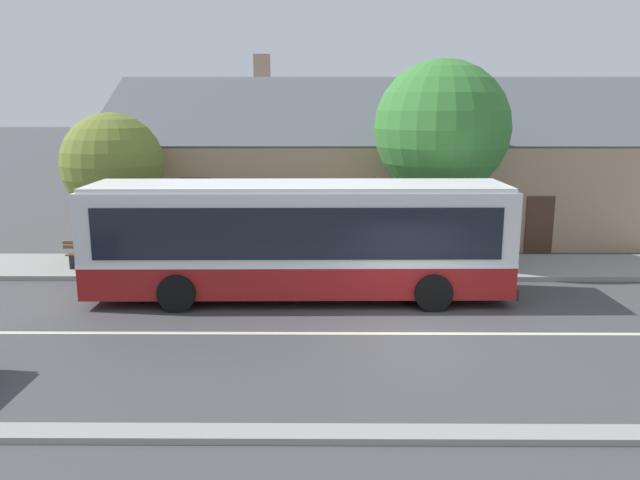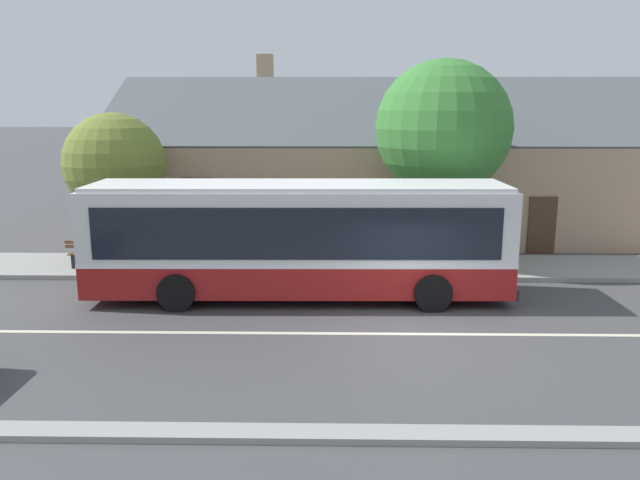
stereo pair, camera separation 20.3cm
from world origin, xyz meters
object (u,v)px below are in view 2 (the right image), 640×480
object	(u,v)px
transit_bus	(299,237)
bench_by_building	(94,255)
bench_down_street	(207,256)
street_tree_primary	(443,129)
street_tree_secondary	(115,164)
bus_stop_sign	(484,227)

from	to	relation	value
transit_bus	bench_by_building	xyz separation A→B (m)	(-6.77, 2.58, -1.16)
bench_down_street	bench_by_building	bearing A→B (deg)	-179.72
bench_down_street	street_tree_primary	bearing A→B (deg)	10.93
transit_bus	street_tree_secondary	bearing A→B (deg)	149.20
street_tree_primary	bus_stop_sign	bearing A→B (deg)	-63.08
bench_by_building	bench_down_street	size ratio (longest dim) A/B	1.08
bus_stop_sign	bench_by_building	bearing A→B (deg)	177.74
street_tree_secondary	transit_bus	bearing A→B (deg)	-30.80
bus_stop_sign	bench_down_street	bearing A→B (deg)	176.67
street_tree_secondary	bench_by_building	bearing A→B (deg)	-110.82
bus_stop_sign	street_tree_primary	bearing A→B (deg)	116.92
transit_bus	bench_down_street	world-z (taller)	transit_bus
transit_bus	street_tree_primary	bearing A→B (deg)	41.67
transit_bus	bus_stop_sign	bearing A→B (deg)	20.48
transit_bus	bus_stop_sign	world-z (taller)	transit_bus
street_tree_primary	street_tree_secondary	world-z (taller)	street_tree_primary
bench_by_building	bus_stop_sign	xyz separation A→B (m)	(12.37, -0.49, 1.07)
bench_down_street	street_tree_primary	size ratio (longest dim) A/B	0.23
bench_down_street	bus_stop_sign	bearing A→B (deg)	-3.33
bench_by_building	street_tree_primary	xyz separation A→B (m)	(11.36, 1.50, 3.98)
street_tree_primary	bus_stop_sign	xyz separation A→B (m)	(1.01, -1.99, -2.91)
bench_down_street	street_tree_secondary	xyz separation A→B (m)	(-3.21, 1.17, 2.84)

